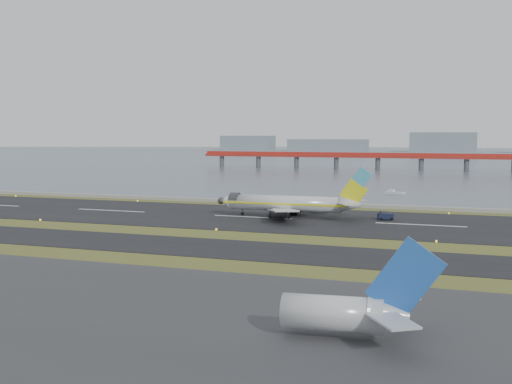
{
  "coord_description": "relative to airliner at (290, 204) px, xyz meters",
  "views": [
    {
      "loc": [
        53.05,
        -116.2,
        20.41
      ],
      "look_at": [
        3.76,
        22.0,
        7.06
      ],
      "focal_mm": 45.0,
      "sensor_mm": 36.0,
      "label": 1
    }
  ],
  "objects": [
    {
      "name": "second_airliner_tail",
      "position": [
        32.44,
        -87.49,
        -0.57
      ],
      "size": [
        15.97,
        13.2,
        9.86
      ],
      "rotation": [
        0.0,
        0.0,
        0.1
      ],
      "color": "silver",
      "rests_on": "ground"
    },
    {
      "name": "bay_water",
      "position": [
        -8.85,
        427.28,
        -3.46
      ],
      "size": [
        1400.0,
        800.0,
        1.3
      ],
      "primitive_type": "cube",
      "color": "#42525E",
      "rests_on": "ground"
    },
    {
      "name": "apron_strip",
      "position": [
        -8.85,
        -87.72,
        -3.41
      ],
      "size": [
        1000.0,
        50.0,
        0.1
      ],
      "primitive_type": "cube",
      "color": "#313134",
      "rests_on": "ground"
    },
    {
      "name": "taxiway_strip",
      "position": [
        -8.85,
        -44.72,
        -3.41
      ],
      "size": [
        1000.0,
        18.0,
        0.1
      ],
      "primitive_type": "cube",
      "color": "black",
      "rests_on": "ground"
    },
    {
      "name": "runway_strip",
      "position": [
        -8.85,
        -2.72,
        -3.41
      ],
      "size": [
        1000.0,
        45.0,
        0.1
      ],
      "primitive_type": "cube",
      "color": "black",
      "rests_on": "ground"
    },
    {
      "name": "pushback_tug",
      "position": [
        22.5,
        2.84,
        -2.36
      ],
      "size": [
        4.01,
        3.1,
        2.27
      ],
      "rotation": [
        0.0,
        0.0,
        0.35
      ],
      "color": "#121932",
      "rests_on": "ground"
    },
    {
      "name": "far_shoreline",
      "position": [
        4.77,
        587.28,
        2.61
      ],
      "size": [
        1400.0,
        80.0,
        60.5
      ],
      "color": "gray",
      "rests_on": "ground"
    },
    {
      "name": "red_pier",
      "position": [
        11.15,
        217.28,
        3.82
      ],
      "size": [
        260.0,
        5.0,
        10.2
      ],
      "color": "#B2281E",
      "rests_on": "ground"
    },
    {
      "name": "seawall",
      "position": [
        -8.85,
        27.28,
        -2.96
      ],
      "size": [
        1000.0,
        2.5,
        1.0
      ],
      "primitive_type": "cube",
      "color": "gray",
      "rests_on": "ground"
    },
    {
      "name": "airliner",
      "position": [
        0.0,
        0.0,
        0.0
      ],
      "size": [
        38.52,
        32.89,
        12.8
      ],
      "color": "silver",
      "rests_on": "ground"
    },
    {
      "name": "ground",
      "position": [
        -8.85,
        -32.72,
        -3.46
      ],
      "size": [
        1000.0,
        1000.0,
        0.0
      ],
      "primitive_type": "plane",
      "color": "#3F491A",
      "rests_on": "ground"
    },
    {
      "name": "workboat_near",
      "position": [
        15.76,
        70.47,
        -2.94
      ],
      "size": [
        7.05,
        4.52,
        1.64
      ],
      "rotation": [
        0.0,
        0.0,
        -0.39
      ],
      "color": "silver",
      "rests_on": "ground"
    }
  ]
}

